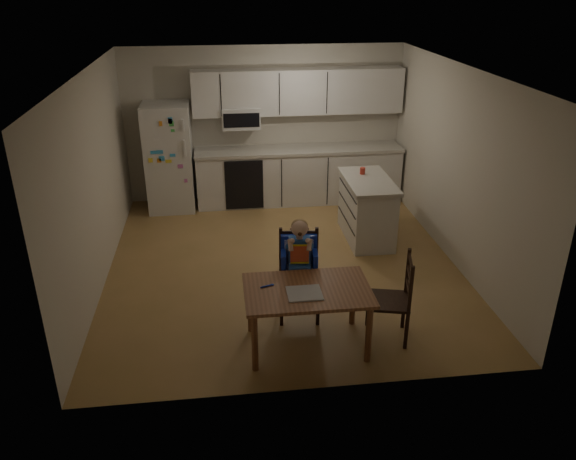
{
  "coord_description": "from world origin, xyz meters",
  "views": [
    {
      "loc": [
        -0.75,
        -6.55,
        3.5
      ],
      "look_at": [
        -0.08,
        -1.23,
        1.04
      ],
      "focal_mm": 35.0,
      "sensor_mm": 36.0,
      "label": 1
    }
  ],
  "objects_px": {
    "chair_booster": "(299,257)",
    "chair_side": "(398,293)",
    "dining_table": "(307,297)",
    "kitchen_island": "(367,209)",
    "refrigerator": "(169,158)",
    "red_cup": "(363,171)"
  },
  "relations": [
    {
      "from": "kitchen_island",
      "to": "red_cup",
      "type": "height_order",
      "value": "red_cup"
    },
    {
      "from": "kitchen_island",
      "to": "red_cup",
      "type": "bearing_deg",
      "value": 96.36
    },
    {
      "from": "kitchen_island",
      "to": "red_cup",
      "type": "relative_size",
      "value": 12.97
    },
    {
      "from": "chair_booster",
      "to": "chair_side",
      "type": "distance_m",
      "value": 1.12
    },
    {
      "from": "kitchen_island",
      "to": "dining_table",
      "type": "relative_size",
      "value": 0.97
    },
    {
      "from": "refrigerator",
      "to": "red_cup",
      "type": "relative_size",
      "value": 18.26
    },
    {
      "from": "refrigerator",
      "to": "dining_table",
      "type": "relative_size",
      "value": 1.36
    },
    {
      "from": "refrigerator",
      "to": "chair_side",
      "type": "relative_size",
      "value": 1.79
    },
    {
      "from": "kitchen_island",
      "to": "chair_booster",
      "type": "xyz_separation_m",
      "value": [
        -1.24,
        -1.84,
        0.25
      ]
    },
    {
      "from": "red_cup",
      "to": "kitchen_island",
      "type": "bearing_deg",
      "value": -83.64
    },
    {
      "from": "dining_table",
      "to": "chair_booster",
      "type": "distance_m",
      "value": 0.63
    },
    {
      "from": "refrigerator",
      "to": "red_cup",
      "type": "distance_m",
      "value": 3.08
    },
    {
      "from": "refrigerator",
      "to": "chair_side",
      "type": "distance_m",
      "value": 4.7
    },
    {
      "from": "refrigerator",
      "to": "dining_table",
      "type": "bearing_deg",
      "value": -68.24
    },
    {
      "from": "kitchen_island",
      "to": "chair_side",
      "type": "bearing_deg",
      "value": -97.11
    },
    {
      "from": "kitchen_island",
      "to": "chair_side",
      "type": "relative_size",
      "value": 1.27
    },
    {
      "from": "chair_side",
      "to": "kitchen_island",
      "type": "bearing_deg",
      "value": -173.48
    },
    {
      "from": "chair_booster",
      "to": "chair_side",
      "type": "height_order",
      "value": "chair_booster"
    },
    {
      "from": "red_cup",
      "to": "chair_booster",
      "type": "relative_size",
      "value": 0.08
    },
    {
      "from": "dining_table",
      "to": "refrigerator",
      "type": "bearing_deg",
      "value": 111.76
    },
    {
      "from": "chair_booster",
      "to": "chair_side",
      "type": "relative_size",
      "value": 1.22
    },
    {
      "from": "dining_table",
      "to": "kitchen_island",
      "type": "bearing_deg",
      "value": 63.14
    }
  ]
}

